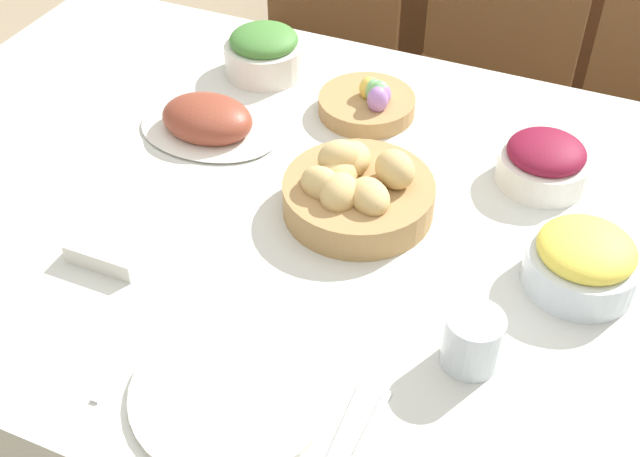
% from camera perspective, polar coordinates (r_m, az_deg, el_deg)
% --- Properties ---
extents(dining_table, '(1.75, 1.10, 0.74)m').
position_cam_1_polar(dining_table, '(1.58, 0.71, -9.17)').
color(dining_table, silver).
rests_on(dining_table, ground).
extents(chair_far_center, '(0.47, 0.47, 0.98)m').
position_cam_1_polar(chair_far_center, '(2.16, 11.42, 10.92)').
color(chair_far_center, brown).
rests_on(chair_far_center, ground).
extents(chair_far_left, '(0.46, 0.46, 0.98)m').
position_cam_1_polar(chair_far_left, '(2.29, -0.62, 13.59)').
color(chair_far_left, brown).
rests_on(chair_far_left, ground).
extents(bread_basket, '(0.25, 0.25, 0.12)m').
position_cam_1_polar(bread_basket, '(1.30, 2.58, 2.73)').
color(bread_basket, '#AD8451').
rests_on(bread_basket, dining_table).
extents(egg_basket, '(0.18, 0.18, 0.08)m').
position_cam_1_polar(egg_basket, '(1.54, 3.49, 8.94)').
color(egg_basket, '#AD8451').
rests_on(egg_basket, dining_table).
extents(ham_platter, '(0.27, 0.19, 0.08)m').
position_cam_1_polar(ham_platter, '(1.50, -8.00, 7.56)').
color(ham_platter, silver).
rests_on(ham_platter, dining_table).
extents(beet_salad_bowl, '(0.16, 0.16, 0.09)m').
position_cam_1_polar(beet_salad_bowl, '(1.41, 15.65, 4.58)').
color(beet_salad_bowl, silver).
rests_on(beet_salad_bowl, dining_table).
extents(green_salad_bowl, '(0.16, 0.16, 0.10)m').
position_cam_1_polar(green_salad_bowl, '(1.66, -3.98, 12.43)').
color(green_salad_bowl, silver).
rests_on(green_salad_bowl, dining_table).
extents(pineapple_bowl, '(0.17, 0.17, 0.09)m').
position_cam_1_polar(pineapple_bowl, '(1.23, 18.19, -2.25)').
color(pineapple_bowl, silver).
rests_on(pineapple_bowl, dining_table).
extents(dinner_plate, '(0.26, 0.26, 0.01)m').
position_cam_1_polar(dinner_plate, '(1.07, -6.41, -11.43)').
color(dinner_plate, silver).
rests_on(dinner_plate, dining_table).
extents(fork, '(0.02, 0.17, 0.00)m').
position_cam_1_polar(fork, '(1.14, -13.47, -8.74)').
color(fork, silver).
rests_on(fork, dining_table).
extents(knife, '(0.02, 0.17, 0.00)m').
position_cam_1_polar(knife, '(1.03, 1.54, -14.35)').
color(knife, silver).
rests_on(knife, dining_table).
extents(spoon, '(0.02, 0.17, 0.00)m').
position_cam_1_polar(spoon, '(1.03, 3.15, -14.89)').
color(spoon, silver).
rests_on(spoon, dining_table).
extents(drinking_cup, '(0.08, 0.08, 0.08)m').
position_cam_1_polar(drinking_cup, '(1.09, 10.79, -7.81)').
color(drinking_cup, silver).
rests_on(drinking_cup, dining_table).
extents(butter_dish, '(0.12, 0.07, 0.03)m').
position_cam_1_polar(butter_dish, '(1.27, -14.71, -1.47)').
color(butter_dish, silver).
rests_on(butter_dish, dining_table).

